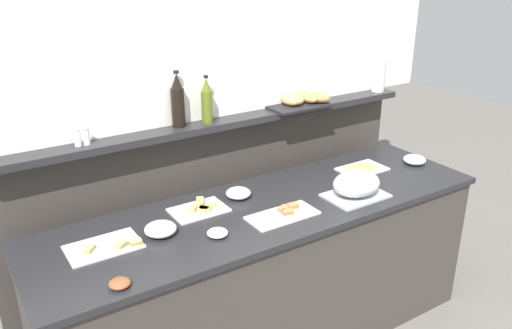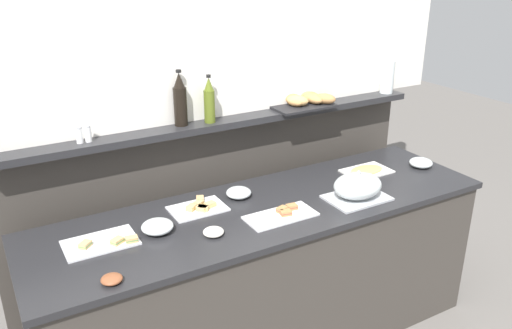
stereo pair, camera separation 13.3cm
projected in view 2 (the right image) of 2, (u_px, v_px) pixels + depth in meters
ground_plane at (222, 288)px, 3.65m from camera, size 12.00×12.00×0.00m
buffet_counter at (266, 276)px, 3.00m from camera, size 2.57×0.74×0.90m
back_ledge_unit at (223, 206)px, 3.36m from camera, size 2.69×0.22×1.27m
sandwich_platter_front at (282, 215)px, 2.72m from camera, size 0.38×0.18×0.04m
sandwich_platter_rear at (103, 242)px, 2.46m from camera, size 0.34×0.21×0.04m
sandwich_platter_side at (199, 207)px, 2.79m from camera, size 0.29×0.20×0.04m
cold_cuts_platter at (367, 171)px, 3.27m from camera, size 0.30×0.20×0.02m
serving_cloche at (358, 187)px, 2.89m from camera, size 0.34×0.24×0.17m
glass_bowl_large at (239, 193)px, 2.93m from camera, size 0.14×0.14×0.06m
glass_bowl_medium at (157, 227)px, 2.56m from camera, size 0.16×0.16×0.06m
glass_bowl_small at (421, 163)px, 3.34m from camera, size 0.15×0.15×0.06m
condiment_bowl_dark at (112, 279)px, 2.17m from camera, size 0.09×0.09×0.03m
condiment_bowl_red at (213, 232)px, 2.54m from camera, size 0.10×0.10×0.04m
wine_bottle_dark at (180, 101)px, 2.91m from camera, size 0.08×0.08×0.32m
olive_oil_bottle at (209, 101)px, 2.97m from camera, size 0.06×0.06×0.28m
salt_shaker at (79, 135)px, 2.67m from camera, size 0.03×0.03×0.09m
pepper_shaker at (88, 134)px, 2.69m from camera, size 0.03×0.03×0.09m
bread_basket at (305, 100)px, 3.32m from camera, size 0.42×0.29×0.08m
water_carafe at (387, 77)px, 3.60m from camera, size 0.09×0.09×0.22m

